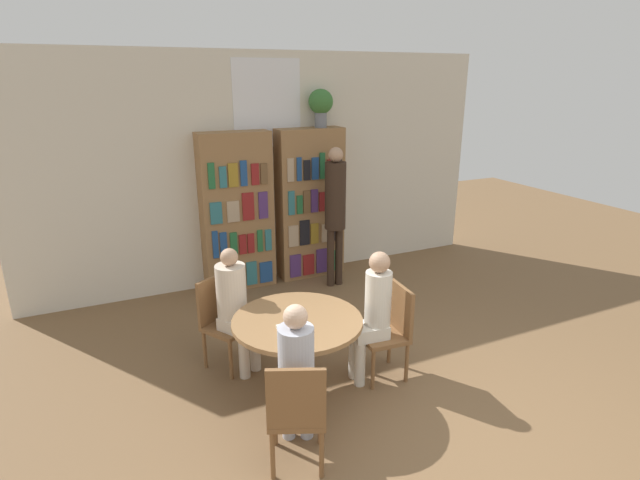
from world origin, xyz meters
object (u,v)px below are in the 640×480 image
(chair_far_side, at_px, (390,327))
(seated_reader_back, at_px, (296,371))
(bookshelf_left, at_px, (237,213))
(reading_table, at_px, (297,333))
(bookshelf_right, at_px, (310,204))
(flower_vase, at_px, (321,104))
(chair_left_side, at_px, (222,317))
(seated_reader_right, at_px, (373,310))
(librarian_standing, at_px, (335,204))
(chair_near_camera, at_px, (297,410))
(seated_reader_left, at_px, (235,303))

(chair_far_side, distance_m, seated_reader_back, 1.32)
(bookshelf_left, height_order, reading_table, bookshelf_left)
(bookshelf_right, relative_size, flower_vase, 4.16)
(bookshelf_left, distance_m, chair_left_side, 1.98)
(bookshelf_right, distance_m, chair_left_side, 2.52)
(seated_reader_right, xyz_separation_m, librarian_standing, (0.68, 2.11, 0.42))
(bookshelf_left, xyz_separation_m, seated_reader_right, (0.48, -2.61, -0.32))
(librarian_standing, bearing_deg, seated_reader_back, -121.64)
(bookshelf_left, height_order, chair_near_camera, bookshelf_left)
(chair_far_side, bearing_deg, bookshelf_right, -2.76)
(bookshelf_right, height_order, reading_table, bookshelf_right)
(chair_near_camera, relative_size, librarian_standing, 0.48)
(bookshelf_left, distance_m, reading_table, 2.59)
(reading_table, xyz_separation_m, chair_far_side, (0.89, -0.08, -0.11))
(bookshelf_left, xyz_separation_m, flower_vase, (1.19, 0.00, 1.32))
(bookshelf_left, distance_m, seated_reader_left, 2.05)
(flower_vase, distance_m, chair_near_camera, 4.23)
(seated_reader_left, bearing_deg, seated_reader_back, 63.07)
(bookshelf_left, relative_size, chair_far_side, 2.31)
(reading_table, height_order, chair_far_side, chair_far_side)
(bookshelf_right, bearing_deg, chair_far_side, -97.83)
(librarian_standing, bearing_deg, chair_left_side, -145.30)
(reading_table, xyz_separation_m, librarian_standing, (1.38, 2.04, 0.52))
(flower_vase, bearing_deg, reading_table, -119.03)
(chair_near_camera, distance_m, seated_reader_right, 1.32)
(chair_far_side, height_order, librarian_standing, librarian_standing)
(flower_vase, bearing_deg, seated_reader_left, -132.65)
(seated_reader_left, relative_size, seated_reader_right, 0.98)
(chair_near_camera, distance_m, seated_reader_left, 1.45)
(flower_vase, bearing_deg, seated_reader_back, -117.86)
(seated_reader_right, bearing_deg, chair_far_side, -90.00)
(chair_near_camera, xyz_separation_m, seated_reader_right, (1.06, 0.76, 0.21))
(bookshelf_left, xyz_separation_m, chair_left_side, (-0.68, -1.78, -0.53))
(bookshelf_left, height_order, chair_far_side, bookshelf_left)
(chair_near_camera, bearing_deg, flower_vase, 85.44)
(flower_vase, height_order, seated_reader_back, flower_vase)
(bookshelf_left, relative_size, reading_table, 1.83)
(reading_table, xyz_separation_m, seated_reader_back, (-0.28, -0.66, 0.09))
(bookshelf_left, bearing_deg, chair_left_side, -111.03)
(chair_far_side, bearing_deg, bookshelf_left, 19.34)
(seated_reader_back, xyz_separation_m, librarian_standing, (1.66, 2.70, 0.43))
(chair_near_camera, height_order, chair_far_side, same)
(reading_table, height_order, chair_near_camera, chair_near_camera)
(chair_left_side, relative_size, seated_reader_back, 0.72)
(bookshelf_left, distance_m, bookshelf_right, 1.03)
(chair_left_side, distance_m, seated_reader_right, 1.45)
(chair_left_side, height_order, seated_reader_left, seated_reader_left)
(reading_table, height_order, seated_reader_back, seated_reader_back)
(seated_reader_left, bearing_deg, chair_left_side, -90.00)
(reading_table, bearing_deg, chair_far_side, -5.07)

